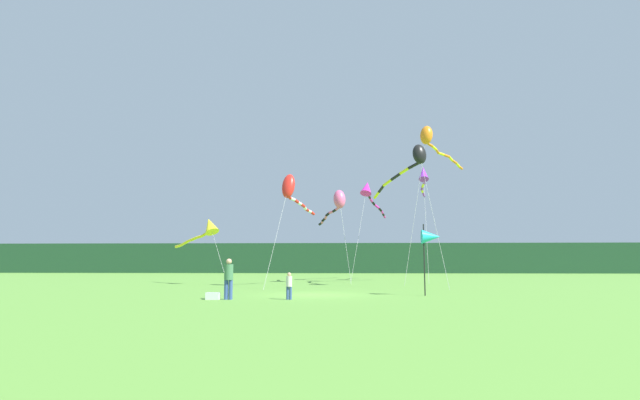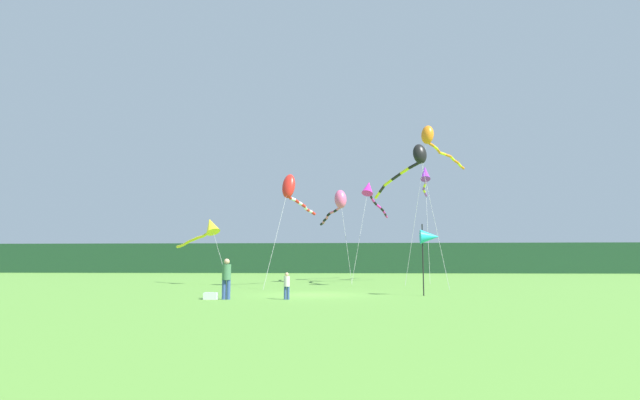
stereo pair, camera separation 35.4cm
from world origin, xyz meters
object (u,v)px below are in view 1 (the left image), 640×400
object	(u,v)px
person_adult	(229,277)
kite_rainbow	(338,201)
kite_purple	(423,176)
kite_yellow	(208,228)
kite_orange	(429,139)
cooler_box	(213,296)
kite_magenta	(369,192)
banner_flag_pole	(431,237)
kite_red	(290,189)
person_child	(289,284)
kite_black	(413,161)

from	to	relation	value
person_adult	kite_rainbow	distance (m)	18.10
kite_purple	kite_yellow	bearing A→B (deg)	-158.00
kite_orange	kite_rainbow	bearing A→B (deg)	171.30
cooler_box	kite_magenta	distance (m)	23.75
banner_flag_pole	kite_magenta	size ratio (longest dim) A/B	0.36
cooler_box	kite_red	bearing A→B (deg)	78.76
kite_orange	kite_rainbow	world-z (taller)	kite_orange
banner_flag_pole	kite_rainbow	bearing A→B (deg)	108.89
kite_rainbow	kite_purple	xyz separation A→B (m)	(7.25, 3.89, 2.65)
kite_purple	kite_orange	bearing A→B (deg)	-93.02
person_child	cooler_box	xyz separation A→B (m)	(-3.31, -0.19, -0.50)
kite_black	cooler_box	bearing A→B (deg)	-132.86
banner_flag_pole	kite_purple	xyz separation A→B (m)	(2.53, 17.70, 6.09)
kite_red	kite_yellow	size ratio (longest dim) A/B	1.40
person_child	kite_orange	world-z (taller)	kite_orange
kite_black	kite_orange	bearing A→B (deg)	67.27
cooler_box	kite_rainbow	xyz separation A→B (m)	(5.24, 16.77, 6.11)
kite_black	kite_rainbow	size ratio (longest dim) A/B	1.29
cooler_box	kite_purple	size ratio (longest dim) A/B	0.06
kite_orange	kite_yellow	bearing A→B (deg)	-173.82
person_child	kite_black	xyz separation A→B (m)	(7.00, 10.93, 7.63)
person_child	banner_flag_pole	xyz separation A→B (m)	(6.66, 2.77, 2.16)
kite_yellow	banner_flag_pole	bearing A→B (deg)	-37.76
cooler_box	kite_yellow	xyz separation A→B (m)	(-4.18, 13.92, 3.91)
banner_flag_pole	kite_black	distance (m)	9.83
kite_orange	cooler_box	bearing A→B (deg)	-127.94
kite_rainbow	cooler_box	bearing A→B (deg)	-107.37
person_adult	person_child	size ratio (longest dim) A/B	1.51
kite_magenta	kite_orange	size ratio (longest dim) A/B	0.81
kite_rainbow	kite_yellow	xyz separation A→B (m)	(-9.43, -2.85, -2.19)
kite_purple	kite_magenta	bearing A→B (deg)	174.11
kite_orange	kite_black	distance (m)	5.62
kite_magenta	kite_purple	bearing A→B (deg)	-5.89
kite_yellow	kite_orange	bearing A→B (deg)	6.18
kite_orange	kite_yellow	xyz separation A→B (m)	(-16.42, -1.78, -6.85)
kite_magenta	kite_yellow	xyz separation A→B (m)	(-12.03, -7.22, -3.55)
cooler_box	kite_rainbow	size ratio (longest dim) A/B	0.08
kite_magenta	kite_yellow	distance (m)	14.47
kite_magenta	kite_red	bearing A→B (deg)	-119.01
person_child	kite_magenta	bearing A→B (deg)	77.79
person_adult	kite_purple	world-z (taller)	kite_purple
kite_orange	kite_purple	distance (m)	5.36
kite_magenta	kite_rainbow	bearing A→B (deg)	-120.78
kite_rainbow	person_child	bearing A→B (deg)	-96.64
person_child	kite_rainbow	distance (m)	17.61
cooler_box	kite_rainbow	distance (m)	18.60
kite_red	person_child	bearing A→B (deg)	-83.86
person_adult	kite_magenta	distance (m)	23.23
person_adult	kite_red	xyz separation A→B (m)	(1.50, 10.82, 5.43)
person_adult	cooler_box	xyz separation A→B (m)	(-0.67, -0.06, -0.84)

